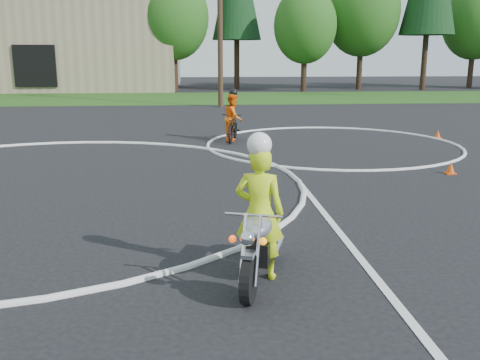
{
  "coord_description": "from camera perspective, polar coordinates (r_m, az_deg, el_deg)",
  "views": [
    {
      "loc": [
        3.71,
        -8.74,
        2.87
      ],
      "look_at": [
        4.3,
        -1.29,
        1.1
      ],
      "focal_mm": 40.0,
      "sensor_mm": 36.0,
      "label": 1
    }
  ],
  "objects": [
    {
      "name": "grass_strip",
      "position": [
        36.04,
        -10.55,
        8.56
      ],
      "size": [
        120.0,
        10.0,
        0.02
      ],
      "primitive_type": "cube",
      "color": "#1E4714",
      "rests_on": "ground"
    },
    {
      "name": "course_markings",
      "position": [
        13.49,
        -10.98,
        0.83
      ],
      "size": [
        19.05,
        19.05,
        0.12
      ],
      "color": "silver",
      "rests_on": "ground"
    },
    {
      "name": "primary_motorcycle",
      "position": [
        6.87,
        2.13,
        -6.81
      ],
      "size": [
        0.91,
        1.92,
        1.04
      ],
      "rotation": [
        0.0,
        0.0,
        -0.3
      ],
      "color": "black",
      "rests_on": "ground"
    },
    {
      "name": "rider_primary_grp",
      "position": [
        6.87,
        2.09,
        -3.09
      ],
      "size": [
        0.73,
        0.59,
        1.93
      ],
      "rotation": [
        0.0,
        0.0,
        -0.3
      ],
      "color": "#CAEE19",
      "rests_on": "ground"
    },
    {
      "name": "rider_second_grp",
      "position": [
        17.98,
        -0.71,
        6.13
      ],
      "size": [
        0.97,
        1.91,
        1.75
      ],
      "rotation": [
        0.0,
        0.0,
        -0.19
      ],
      "color": "black",
      "rests_on": "ground"
    },
    {
      "name": "traffic_cones",
      "position": [
        13.29,
        5.66,
        1.4
      ],
      "size": [
        20.25,
        11.68,
        0.3
      ],
      "color": "#E8480C",
      "rests_on": "ground"
    },
    {
      "name": "treeline",
      "position": [
        44.9,
        10.26,
        17.92
      ],
      "size": [
        38.2,
        8.1,
        14.52
      ],
      "color": "#382619",
      "rests_on": "ground"
    },
    {
      "name": "utility_poles",
      "position": [
        29.86,
        -2.15,
        17.79
      ],
      "size": [
        41.6,
        1.12,
        10.0
      ],
      "color": "#473321",
      "rests_on": "ground"
    }
  ]
}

